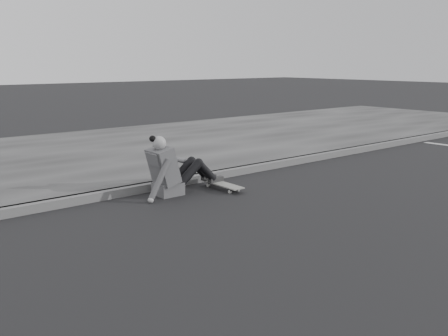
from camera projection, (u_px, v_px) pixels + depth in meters
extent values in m
plane|color=black|center=(355.00, 212.00, 6.31)|extent=(80.00, 80.00, 0.00)
cube|color=#535353|center=(226.00, 173.00, 8.25)|extent=(24.00, 0.16, 0.12)
cube|color=#373737|center=(136.00, 149.00, 10.55)|extent=(24.00, 6.00, 0.12)
cylinder|color=#9A9A95|center=(230.00, 192.00, 7.20)|extent=(0.03, 0.05, 0.05)
cylinder|color=#9A9A95|center=(238.00, 190.00, 7.29)|extent=(0.03, 0.05, 0.05)
cylinder|color=#9A9A95|center=(208.00, 185.00, 7.59)|extent=(0.03, 0.05, 0.05)
cylinder|color=#9A9A95|center=(216.00, 184.00, 7.68)|extent=(0.03, 0.05, 0.05)
cube|color=#2C2C2E|center=(234.00, 189.00, 7.24)|extent=(0.16, 0.04, 0.03)
cube|color=#2C2C2E|center=(212.00, 182.00, 7.63)|extent=(0.16, 0.04, 0.03)
cube|color=slate|center=(223.00, 184.00, 7.43)|extent=(0.20, 0.78, 0.02)
cube|color=#48484A|center=(168.00, 189.00, 7.12)|extent=(0.36, 0.34, 0.18)
cube|color=#48484A|center=(163.00, 166.00, 7.01)|extent=(0.37, 0.40, 0.57)
cube|color=#48484A|center=(155.00, 159.00, 6.90)|extent=(0.14, 0.30, 0.20)
cylinder|color=gray|center=(160.00, 150.00, 6.93)|extent=(0.09, 0.09, 0.08)
sphere|color=gray|center=(159.00, 143.00, 6.90)|extent=(0.20, 0.20, 0.20)
sphere|color=black|center=(152.00, 139.00, 6.85)|extent=(0.09, 0.09, 0.09)
cylinder|color=black|center=(190.00, 173.00, 7.21)|extent=(0.43, 0.13, 0.39)
cylinder|color=black|center=(182.00, 171.00, 7.34)|extent=(0.43, 0.13, 0.39)
cylinder|color=black|center=(206.00, 171.00, 7.39)|extent=(0.35, 0.11, 0.36)
cylinder|color=black|center=(199.00, 169.00, 7.53)|extent=(0.35, 0.11, 0.36)
sphere|color=black|center=(199.00, 163.00, 7.28)|extent=(0.13, 0.13, 0.13)
sphere|color=black|center=(191.00, 161.00, 7.42)|extent=(0.13, 0.13, 0.13)
cube|color=#282828|center=(216.00, 179.00, 7.54)|extent=(0.24, 0.08, 0.07)
cube|color=#282828|center=(209.00, 177.00, 7.68)|extent=(0.24, 0.08, 0.07)
cylinder|color=#48484A|center=(159.00, 180.00, 6.76)|extent=(0.38, 0.08, 0.58)
sphere|color=gray|center=(151.00, 200.00, 6.71)|extent=(0.08, 0.08, 0.08)
cylinder|color=#48484A|center=(171.00, 158.00, 7.27)|extent=(0.48, 0.08, 0.21)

